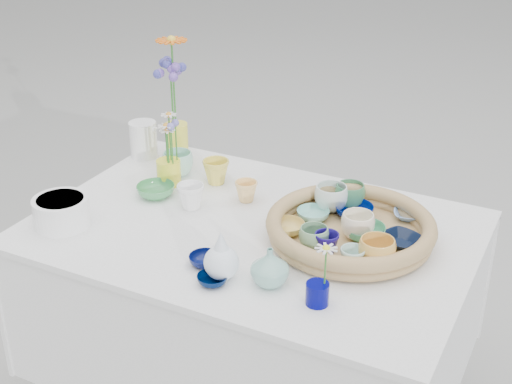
% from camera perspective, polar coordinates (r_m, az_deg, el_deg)
% --- Properties ---
extents(wicker_tray, '(0.47, 0.47, 0.08)m').
position_cam_1_polar(wicker_tray, '(2.00, 7.57, -2.98)').
color(wicker_tray, olive).
rests_on(wicker_tray, display_table).
extents(tray_ceramic_0, '(0.14, 0.14, 0.04)m').
position_cam_1_polar(tray_ceramic_0, '(2.10, 7.86, -1.54)').
color(tray_ceramic_0, '#001263').
rests_on(tray_ceramic_0, wicker_tray).
extents(tray_ceramic_1, '(0.13, 0.13, 0.03)m').
position_cam_1_polar(tray_ceramic_1, '(1.99, 11.50, -3.81)').
color(tray_ceramic_1, black).
rests_on(tray_ceramic_1, wicker_tray).
extents(tray_ceramic_2, '(0.10, 0.10, 0.08)m').
position_cam_1_polar(tray_ceramic_2, '(1.87, 9.64, -4.78)').
color(tray_ceramic_2, gold).
rests_on(tray_ceramic_2, wicker_tray).
extents(tray_ceramic_3, '(0.15, 0.15, 0.04)m').
position_cam_1_polar(tray_ceramic_3, '(2.00, 8.67, -3.19)').
color(tray_ceramic_3, '#419D6D').
rests_on(tray_ceramic_3, wicker_tray).
extents(tray_ceramic_4, '(0.11, 0.11, 0.06)m').
position_cam_1_polar(tray_ceramic_4, '(1.92, 4.65, -3.71)').
color(tray_ceramic_4, '#76A578').
rests_on(tray_ceramic_4, wicker_tray).
extents(tray_ceramic_5, '(0.11, 0.11, 0.03)m').
position_cam_1_polar(tray_ceramic_5, '(2.08, 4.59, -1.83)').
color(tray_ceramic_5, '#7BC4B8').
rests_on(tray_ceramic_5, wicker_tray).
extents(tray_ceramic_6, '(0.11, 0.11, 0.08)m').
position_cam_1_polar(tray_ceramic_6, '(2.12, 6.03, -0.48)').
color(tray_ceramic_6, silver).
rests_on(tray_ceramic_6, wicker_tray).
extents(tray_ceramic_7, '(0.10, 0.10, 0.07)m').
position_cam_1_polar(tray_ceramic_7, '(1.99, 8.14, -2.70)').
color(tray_ceramic_7, white).
rests_on(tray_ceramic_7, wicker_tray).
extents(tray_ceramic_8, '(0.11, 0.11, 0.02)m').
position_cam_1_polar(tray_ceramic_8, '(2.13, 12.17, -1.79)').
color(tray_ceramic_8, '#7FAEFF').
rests_on(tray_ceramic_8, wicker_tray).
extents(tray_ceramic_9, '(0.09, 0.09, 0.06)m').
position_cam_1_polar(tray_ceramic_9, '(1.90, 5.67, -4.14)').
color(tray_ceramic_9, navy).
rests_on(tray_ceramic_9, wicker_tray).
extents(tray_ceramic_10, '(0.13, 0.13, 0.03)m').
position_cam_1_polar(tray_ceramic_10, '(2.00, 2.52, -2.88)').
color(tray_ceramic_10, '#E1C05F').
rests_on(tray_ceramic_10, wicker_tray).
extents(tray_ceramic_11, '(0.09, 0.09, 0.06)m').
position_cam_1_polar(tray_ceramic_11, '(1.85, 7.72, -5.31)').
color(tray_ceramic_11, '#A3CCC4').
rests_on(tray_ceramic_11, wicker_tray).
extents(tray_ceramic_12, '(0.11, 0.11, 0.07)m').
position_cam_1_polar(tray_ceramic_12, '(2.16, 7.53, -0.26)').
color(tray_ceramic_12, '#35754C').
rests_on(tray_ceramic_12, wicker_tray).
extents(loose_ceramic_0, '(0.09, 0.09, 0.08)m').
position_cam_1_polar(loose_ceramic_0, '(2.33, -3.21, 1.63)').
color(loose_ceramic_0, '#E7D34D').
rests_on(loose_ceramic_0, display_table).
extents(loose_ceramic_1, '(0.07, 0.07, 0.07)m').
position_cam_1_polar(loose_ceramic_1, '(2.21, -0.79, 0.05)').
color(loose_ceramic_1, '#FFCC76').
rests_on(loose_ceramic_1, display_table).
extents(loose_ceramic_2, '(0.15, 0.15, 0.04)m').
position_cam_1_polar(loose_ceramic_2, '(2.27, -8.03, 0.10)').
color(loose_ceramic_2, '#439555').
rests_on(loose_ceramic_2, display_table).
extents(loose_ceramic_3, '(0.10, 0.10, 0.08)m').
position_cam_1_polar(loose_ceramic_3, '(2.17, -5.23, -0.36)').
color(loose_ceramic_3, white).
rests_on(loose_ceramic_3, display_table).
extents(loose_ceramic_4, '(0.11, 0.11, 0.03)m').
position_cam_1_polar(loose_ceramic_4, '(1.90, -4.10, -5.45)').
color(loose_ceramic_4, '#060F48').
rests_on(loose_ceramic_4, display_table).
extents(loose_ceramic_5, '(0.12, 0.12, 0.08)m').
position_cam_1_polar(loose_ceramic_5, '(2.39, -6.28, 2.26)').
color(loose_ceramic_5, '#9DDCCB').
rests_on(loose_ceramic_5, display_table).
extents(loose_ceramic_6, '(0.10, 0.10, 0.02)m').
position_cam_1_polar(loose_ceramic_6, '(1.82, -3.51, -7.01)').
color(loose_ceramic_6, '#001035').
rests_on(loose_ceramic_6, display_table).
extents(fluted_bowl, '(0.21, 0.21, 0.09)m').
position_cam_1_polar(fluted_bowl, '(2.14, -15.29, -1.54)').
color(fluted_bowl, white).
rests_on(fluted_bowl, display_table).
extents(bud_vase_paleblue, '(0.09, 0.09, 0.14)m').
position_cam_1_polar(bud_vase_paleblue, '(1.81, -2.80, -5.01)').
color(bud_vase_paleblue, white).
rests_on(bud_vase_paleblue, display_table).
extents(bud_vase_seafoam, '(0.13, 0.13, 0.10)m').
position_cam_1_polar(bud_vase_seafoam, '(1.79, 1.11, -5.99)').
color(bud_vase_seafoam, '#7DB5A7').
rests_on(bud_vase_seafoam, display_table).
extents(bud_vase_cobalt, '(0.07, 0.07, 0.06)m').
position_cam_1_polar(bud_vase_cobalt, '(1.74, 4.93, -8.11)').
color(bud_vase_cobalt, '#000161').
rests_on(bud_vase_cobalt, display_table).
extents(single_daisy, '(0.08, 0.08, 0.12)m').
position_cam_1_polar(single_daisy, '(1.70, 5.57, -5.93)').
color(single_daisy, silver).
rests_on(single_daisy, bud_vase_cobalt).
extents(tall_vase_yellow, '(0.10, 0.10, 0.15)m').
position_cam_1_polar(tall_vase_yellow, '(2.47, -6.34, 3.87)').
color(tall_vase_yellow, yellow).
rests_on(tall_vase_yellow, display_table).
extents(gerbera, '(0.13, 0.13, 0.31)m').
position_cam_1_polar(gerbera, '(2.38, -6.60, 8.58)').
color(gerbera, orange).
rests_on(gerbera, tall_vase_yellow).
extents(hydrangea, '(0.08, 0.08, 0.27)m').
position_cam_1_polar(hydrangea, '(2.41, -6.75, 7.54)').
color(hydrangea, '#3E3E9C').
rests_on(hydrangea, tall_vase_yellow).
extents(white_pitcher, '(0.15, 0.11, 0.13)m').
position_cam_1_polar(white_pitcher, '(2.55, -9.00, 4.17)').
color(white_pitcher, white).
rests_on(white_pitcher, display_table).
extents(daisy_cup, '(0.10, 0.10, 0.08)m').
position_cam_1_polar(daisy_cup, '(2.33, -6.99, 1.58)').
color(daisy_cup, yellow).
rests_on(daisy_cup, display_table).
extents(daisy_posy, '(0.11, 0.11, 0.16)m').
position_cam_1_polar(daisy_posy, '(2.28, -6.83, 4.28)').
color(daisy_posy, silver).
rests_on(daisy_posy, daisy_cup).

